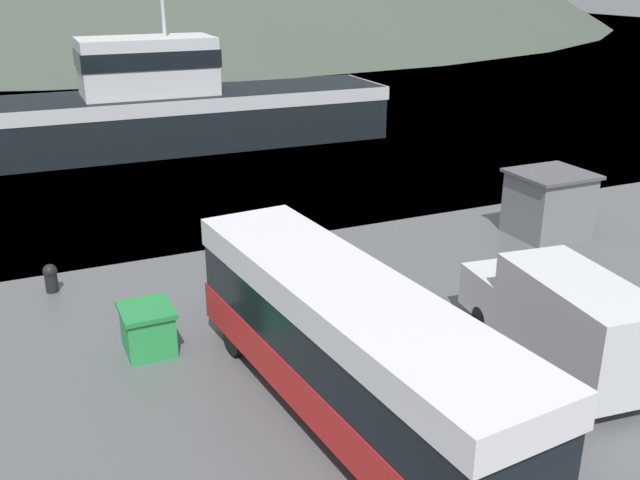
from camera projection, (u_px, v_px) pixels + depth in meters
name	position (u px, v px, depth m)	size (l,w,h in m)	color
water_surface	(16.00, 25.00, 127.21)	(240.00, 240.00, 0.00)	#475B6B
tour_bus	(347.00, 343.00, 15.32)	(3.41, 10.97, 3.25)	red
delivery_van	(561.00, 316.00, 17.57)	(2.67, 6.24, 2.56)	silver
fishing_boat	(183.00, 105.00, 39.57)	(22.26, 5.93, 11.92)	black
storage_bin	(148.00, 329.00, 18.48)	(1.32, 1.51, 1.24)	green
dock_kiosk	(548.00, 204.00, 26.42)	(2.74, 2.53, 2.43)	slate
small_boat	(44.00, 143.00, 38.88)	(6.88, 6.23, 0.97)	#1E5138
mooring_bollard	(51.00, 277.00, 21.93)	(0.44, 0.44, 0.91)	black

